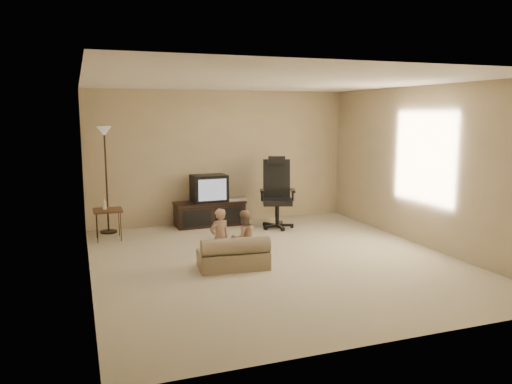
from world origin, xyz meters
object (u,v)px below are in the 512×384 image
floor_lamp (105,156)px  toddler_right (244,238)px  child_sofa (234,256)px  toddler_left (220,238)px  side_table (107,210)px  tv_stand (210,205)px  office_chair (277,202)px

floor_lamp → toddler_right: floor_lamp is taller
child_sofa → toddler_left: 0.30m
toddler_left → toddler_right: size_ratio=1.05×
side_table → toddler_left: size_ratio=0.85×
floor_lamp → toddler_left: 3.05m
toddler_left → toddler_right: bearing=159.9°
side_table → tv_stand: bearing=14.2°
office_chair → toddler_right: (-1.32, -2.01, -0.08)m
child_sofa → toddler_right: (0.17, 0.10, 0.20)m
side_table → floor_lamp: floor_lamp is taller
tv_stand → side_table: tv_stand is taller
side_table → child_sofa: bearing=-56.0°
floor_lamp → toddler_left: floor_lamp is taller
tv_stand → office_chair: 1.26m
side_table → floor_lamp: (0.03, 0.52, 0.86)m
tv_stand → office_chair: (1.12, -0.56, 0.07)m
office_chair → floor_lamp: 3.13m
child_sofa → office_chair: bearing=60.3°
toddler_right → tv_stand: bearing=-102.2°
office_chair → toddler_right: size_ratio=1.67×
floor_lamp → toddler_right: (1.63, -2.62, -0.97)m
tv_stand → side_table: 1.92m
side_table → toddler_left: (1.33, -2.08, -0.09)m
tv_stand → child_sofa: (-0.37, -2.67, -0.21)m
tv_stand → office_chair: size_ratio=1.03×
office_chair → side_table: size_ratio=1.88×
floor_lamp → side_table: bearing=-93.6°
side_table → child_sofa: size_ratio=0.71×
office_chair → child_sofa: (-1.49, -2.11, -0.28)m
floor_lamp → office_chair: bearing=-11.7°
child_sofa → toddler_left: toddler_left is taller
office_chair → floor_lamp: size_ratio=0.70×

